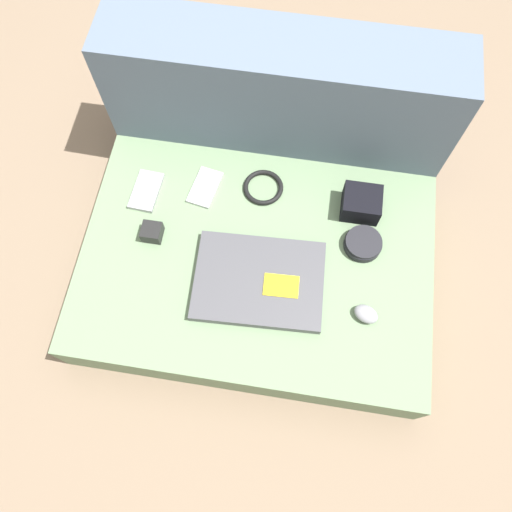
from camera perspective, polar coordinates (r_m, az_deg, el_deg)
ground_plane at (r=1.47m, az=0.00°, el=-2.43°), size 8.00×8.00×0.00m
couch_seat at (r=1.40m, az=0.00°, el=-1.43°), size 0.94×0.66×0.14m
couch_backrest at (r=1.47m, az=2.71°, el=16.60°), size 0.94×0.20×0.47m
laptop at (r=1.30m, az=0.36°, el=-2.86°), size 0.35×0.26×0.03m
computer_mouse at (r=1.30m, az=12.46°, el=-6.49°), size 0.07×0.06×0.03m
speaker_puck at (r=1.37m, az=12.13°, el=1.40°), size 0.10×0.10×0.03m
phone_silver at (r=1.45m, az=-12.43°, el=7.28°), size 0.08×0.13×0.01m
phone_black at (r=1.43m, az=-5.85°, el=7.81°), size 0.09×0.13×0.01m
camera_pouch at (r=1.40m, az=11.93°, el=5.91°), size 0.10×0.09×0.07m
charger_brick at (r=1.37m, az=-11.80°, el=2.69°), size 0.05×0.05×0.04m
cable_coil at (r=1.42m, az=0.84°, el=7.85°), size 0.11×0.11×0.01m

